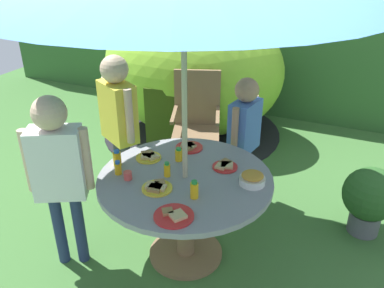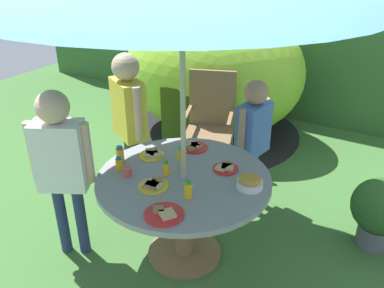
{
  "view_description": "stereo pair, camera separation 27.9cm",
  "coord_description": "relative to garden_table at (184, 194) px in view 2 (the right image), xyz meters",
  "views": [
    {
      "loc": [
        1.0,
        -2.18,
        2.2
      ],
      "look_at": [
        0.01,
        0.1,
        0.92
      ],
      "focal_mm": 37.41,
      "sensor_mm": 36.0,
      "label": 1
    },
    {
      "loc": [
        1.25,
        -2.06,
        2.2
      ],
      "look_at": [
        0.01,
        0.1,
        0.92
      ],
      "focal_mm": 37.41,
      "sensor_mm": 36.0,
      "label": 2
    }
  ],
  "objects": [
    {
      "name": "plate_near_right",
      "position": [
        -0.11,
        -0.22,
        0.17
      ],
      "size": [
        0.21,
        0.21,
        0.03
      ],
      "color": "yellow",
      "rests_on": "garden_table"
    },
    {
      "name": "child_in_blue_shirt",
      "position": [
        0.17,
        0.87,
        0.21
      ],
      "size": [
        0.23,
        0.4,
        1.2
      ],
      "rotation": [
        0.0,
        0.0,
        -1.76
      ],
      "color": "brown",
      "rests_on": "ground_plane"
    },
    {
      "name": "hedge_backdrop",
      "position": [
        0.0,
        3.34,
        0.5
      ],
      "size": [
        9.0,
        0.7,
        2.12
      ],
      "primitive_type": "cube",
      "color": "#33602D",
      "rests_on": "ground_plane"
    },
    {
      "name": "juice_bottle_far_left",
      "position": [
        -0.12,
        -0.04,
        0.2
      ],
      "size": [
        0.05,
        0.05,
        0.11
      ],
      "color": "yellow",
      "rests_on": "garden_table"
    },
    {
      "name": "plate_near_left",
      "position": [
        -0.37,
        0.14,
        0.17
      ],
      "size": [
        0.19,
        0.19,
        0.03
      ],
      "color": "yellow",
      "rests_on": "garden_table"
    },
    {
      "name": "plate_center_front",
      "position": [
        -0.15,
        0.41,
        0.17
      ],
      "size": [
        0.22,
        0.22,
        0.03
      ],
      "color": "red",
      "rests_on": "garden_table"
    },
    {
      "name": "cup_near",
      "position": [
        -0.35,
        -0.19,
        0.18
      ],
      "size": [
        0.06,
        0.06,
        0.06
      ],
      "primitive_type": "cylinder",
      "color": "#E04C47",
      "rests_on": "garden_table"
    },
    {
      "name": "snack_bowl",
      "position": [
        0.46,
        0.1,
        0.19
      ],
      "size": [
        0.18,
        0.18,
        0.09
      ],
      "color": "white",
      "rests_on": "garden_table"
    },
    {
      "name": "child_in_white_shirt",
      "position": [
        -0.76,
        -0.4,
        0.3
      ],
      "size": [
        0.41,
        0.33,
        1.33
      ],
      "rotation": [
        0.0,
        0.0,
        0.48
      ],
      "color": "navy",
      "rests_on": "ground_plane"
    },
    {
      "name": "ground_plane",
      "position": [
        0.0,
        0.0,
        -0.57
      ],
      "size": [
        10.0,
        10.0,
        0.02
      ],
      "primitive_type": "cube",
      "color": "#3D6B33"
    },
    {
      "name": "juice_bottle_mid_left",
      "position": [
        -0.14,
        0.2,
        0.2
      ],
      "size": [
        0.06,
        0.06,
        0.11
      ],
      "color": "yellow",
      "rests_on": "garden_table"
    },
    {
      "name": "juice_bottle_center_back",
      "position": [
        -0.53,
        -0.05,
        0.21
      ],
      "size": [
        0.06,
        0.06,
        0.12
      ],
      "color": "yellow",
      "rests_on": "garden_table"
    },
    {
      "name": "potted_plant",
      "position": [
        1.25,
        0.85,
        -0.22
      ],
      "size": [
        0.44,
        0.44,
        0.59
      ],
      "color": "#595960",
      "rests_on": "ground_plane"
    },
    {
      "name": "wooden_chair",
      "position": [
        -0.44,
        1.26,
        0.01
      ],
      "size": [
        0.6,
        0.6,
        1.05
      ],
      "rotation": [
        0.0,
        0.0,
        0.34
      ],
      "color": "brown",
      "rests_on": "ground_plane"
    },
    {
      "name": "plate_mid_right",
      "position": [
        0.13,
        -0.44,
        0.16
      ],
      "size": [
        0.25,
        0.25,
        0.03
      ],
      "color": "red",
      "rests_on": "garden_table"
    },
    {
      "name": "child_in_yellow_shirt",
      "position": [
        -0.85,
        0.48,
        0.32
      ],
      "size": [
        0.41,
        0.35,
        1.37
      ],
      "rotation": [
        0.0,
        0.0,
        -0.52
      ],
      "color": "#3F3F47",
      "rests_on": "ground_plane"
    },
    {
      "name": "dome_tent",
      "position": [
        -0.86,
        2.1,
        0.24
      ],
      "size": [
        2.47,
        2.47,
        1.6
      ],
      "rotation": [
        0.0,
        0.0,
        0.12
      ],
      "color": "#8CC633",
      "rests_on": "ground_plane"
    },
    {
      "name": "juice_bottle_front_edge",
      "position": [
        0.16,
        -0.21,
        0.21
      ],
      "size": [
        0.05,
        0.05,
        0.13
      ],
      "color": "yellow",
      "rests_on": "garden_table"
    },
    {
      "name": "juice_bottle_back_edge",
      "position": [
        -0.45,
        -0.15,
        0.2
      ],
      "size": [
        0.05,
        0.05,
        0.1
      ],
      "color": "yellow",
      "rests_on": "garden_table"
    },
    {
      "name": "garden_table",
      "position": [
        0.0,
        0.0,
        0.0
      ],
      "size": [
        1.24,
        1.24,
        0.71
      ],
      "color": "brown",
      "rests_on": "ground_plane"
    },
    {
      "name": "plate_far_right",
      "position": [
        0.21,
        0.24,
        0.17
      ],
      "size": [
        0.18,
        0.18,
        0.03
      ],
      "color": "red",
      "rests_on": "garden_table"
    }
  ]
}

